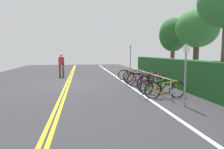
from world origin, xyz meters
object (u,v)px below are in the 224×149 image
object	(u,v)px
pedestrian	(61,63)
tree_mid	(197,29)
bicycle_4	(152,82)
bicycle_2	(139,79)
tree_near_left	(173,35)
bike_rack	(145,75)
sign_post_far	(186,69)
bicycle_3	(144,80)
bicycle_6	(165,90)
bicycle_1	(137,77)
bicycle_0	(131,75)
bicycle_5	(157,87)
sign_post_near	(130,59)

from	to	relation	value
pedestrian	tree_mid	world-z (taller)	tree_mid
bicycle_4	bicycle_2	bearing A→B (deg)	-175.69
tree_mid	tree_near_left	bearing A→B (deg)	-175.36
bike_rack	sign_post_far	world-z (taller)	sign_post_far
bicycle_3	bicycle_6	bearing A→B (deg)	-0.42
bicycle_2	bicycle_3	size ratio (longest dim) A/B	0.95
bike_rack	bicycle_1	bearing A→B (deg)	178.39
bicycle_0	tree_near_left	distance (m)	4.89
pedestrian	bicycle_5	bearing A→B (deg)	33.53
bicycle_2	sign_post_far	bearing A→B (deg)	2.02
bicycle_1	sign_post_near	bearing A→B (deg)	177.61
bike_rack	tree_mid	bearing A→B (deg)	112.82
bicycle_6	tree_mid	size ratio (longest dim) A/B	0.39
bicycle_3	pedestrian	size ratio (longest dim) A/B	1.04
bicycle_3	bicycle_4	size ratio (longest dim) A/B	1.07
sign_post_far	pedestrian	bearing A→B (deg)	-152.24
bicycle_6	sign_post_near	size ratio (longest dim) A/B	0.76
bicycle_0	pedestrian	distance (m)	5.29
bicycle_0	sign_post_far	distance (m)	6.87
bicycle_2	pedestrian	xyz separation A→B (m)	(-4.32, -4.68, 0.68)
sign_post_near	sign_post_far	bearing A→B (deg)	-0.08
bicycle_0	bicycle_1	size ratio (longest dim) A/B	1.02
bicycle_4	tree_mid	bearing A→B (deg)	124.28
bicycle_2	bicycle_6	xyz separation A→B (m)	(3.61, 0.03, 0.00)
bicycle_0	bicycle_5	size ratio (longest dim) A/B	1.02
bicycle_6	tree_near_left	xyz separation A→B (m)	(-7.19, 3.62, 2.77)
sign_post_near	bicycle_4	bearing A→B (deg)	-0.59
bicycle_4	tree_near_left	distance (m)	6.99
bike_rack	bicycle_6	bearing A→B (deg)	-0.50
bicycle_0	bicycle_2	distance (m)	1.91
bicycle_4	bicycle_5	distance (m)	0.96
bicycle_3	bicycle_4	xyz separation A→B (m)	(1.01, 0.09, -0.01)
bicycle_2	pedestrian	distance (m)	6.41
tree_mid	bicycle_5	bearing A→B (deg)	-47.81
bicycle_6	pedestrian	bearing A→B (deg)	-149.31
bicycle_1	bicycle_6	bearing A→B (deg)	-0.94
bicycle_3	tree_mid	bearing A→B (deg)	111.97
bike_rack	sign_post_near	size ratio (longest dim) A/B	2.83
bicycle_5	sign_post_far	xyz separation A→B (m)	(2.14, 0.16, 0.95)
bicycle_0	bicycle_3	world-z (taller)	bicycle_3
bicycle_1	pedestrian	size ratio (longest dim) A/B	0.95
bicycle_4	tree_near_left	world-z (taller)	tree_near_left
bicycle_6	tree_mid	bearing A→B (deg)	138.56
tree_mid	bike_rack	bearing A→B (deg)	-67.18
bicycle_5	pedestrian	world-z (taller)	pedestrian
bike_rack	sign_post_far	distance (m)	4.09
bicycle_4	pedestrian	world-z (taller)	pedestrian
sign_post_far	bicycle_2	bearing A→B (deg)	-177.98
bicycle_4	tree_mid	distance (m)	5.38
bicycle_2	bicycle_1	bearing A→B (deg)	173.60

